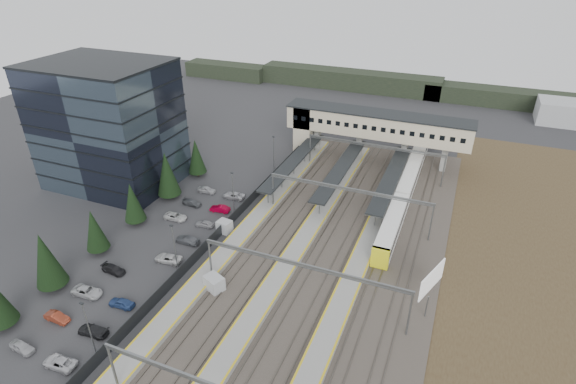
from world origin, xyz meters
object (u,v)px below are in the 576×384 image
at_px(office_building, 108,125).
at_px(billboard, 432,281).
at_px(relay_cabin_near, 214,283).
at_px(footbridge, 364,125).
at_px(train, 409,180).
at_px(relay_cabin_far, 224,226).

relative_size(office_building, billboard, 3.83).
bearing_deg(billboard, office_building, 168.43).
relative_size(office_building, relay_cabin_near, 7.38).
xyz_separation_m(relay_cabin_near, billboard, (28.35, 8.68, 2.81)).
xyz_separation_m(office_building, relay_cabin_near, (35.42, -21.73, -11.06)).
xyz_separation_m(footbridge, billboard, (20.07, -43.05, -3.98)).
height_order(office_building, train, office_building).
bearing_deg(office_building, footbridge, 34.47).
bearing_deg(train, footbridge, 138.76).
bearing_deg(train, relay_cabin_far, -133.89).
xyz_separation_m(office_building, billboard, (63.77, -13.06, -8.25)).
bearing_deg(relay_cabin_far, train, 46.11).
bearing_deg(office_building, relay_cabin_far, -15.69).
bearing_deg(billboard, footbridge, 114.99).
relative_size(relay_cabin_near, billboard, 0.52).
bearing_deg(relay_cabin_far, office_building, 164.31).
height_order(relay_cabin_near, relay_cabin_far, relay_cabin_near).
distance_m(relay_cabin_far, train, 38.19).
relative_size(footbridge, train, 0.72).
distance_m(relay_cabin_far, footbridge, 41.41).
bearing_deg(footbridge, relay_cabin_near, -99.09).
height_order(relay_cabin_far, train, train).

